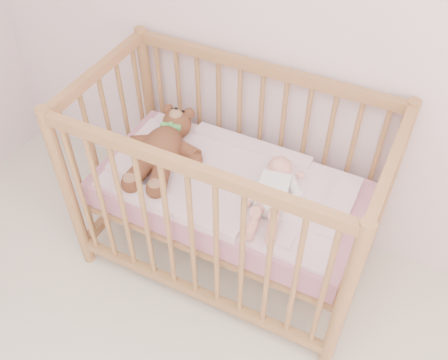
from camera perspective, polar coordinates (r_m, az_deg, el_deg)
The scene contains 5 objects.
crib at distance 2.32m, azimuth 0.55°, elevation -1.29°, with size 1.36×0.76×1.00m, color #B5764D, non-canonical shape.
mattress at distance 2.33m, azimuth 0.55°, elevation -1.54°, with size 1.22×0.62×0.13m, color #C77C8F.
blanket at distance 2.28m, azimuth 0.56°, elevation -0.25°, with size 1.10×0.58×0.06m, color pink, non-canonical shape.
baby at distance 2.15m, azimuth 5.62°, elevation -1.07°, with size 0.24×0.50×0.12m, color white, non-canonical shape.
teddy_bear at distance 2.33m, azimuth -7.12°, elevation 3.53°, with size 0.41×0.58×0.16m, color brown, non-canonical shape.
Camera 1 is at (0.28, 0.17, 2.19)m, focal length 40.00 mm.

